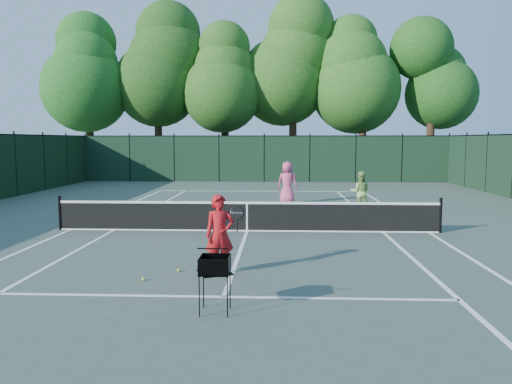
{
  "coord_description": "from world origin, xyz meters",
  "views": [
    {
      "loc": [
        0.95,
        -14.97,
        2.78
      ],
      "look_at": [
        0.23,
        1.0,
        1.1
      ],
      "focal_mm": 35.0,
      "sensor_mm": 36.0,
      "label": 1
    }
  ],
  "objects_px": {
    "player_pink": "(287,183)",
    "ball_hopper": "(215,265)",
    "coach": "(220,235)",
    "player_green": "(360,192)",
    "loose_ball_near_cart": "(179,270)",
    "loose_ball_midcourt": "(143,279)"
  },
  "relations": [
    {
      "from": "coach",
      "to": "player_green",
      "type": "bearing_deg",
      "value": 46.65
    },
    {
      "from": "player_pink",
      "to": "loose_ball_midcourt",
      "type": "height_order",
      "value": "player_pink"
    },
    {
      "from": "player_pink",
      "to": "player_green",
      "type": "bearing_deg",
      "value": 155.38
    },
    {
      "from": "loose_ball_midcourt",
      "to": "player_pink",
      "type": "bearing_deg",
      "value": 75.85
    },
    {
      "from": "coach",
      "to": "ball_hopper",
      "type": "relative_size",
      "value": 1.8
    },
    {
      "from": "player_pink",
      "to": "ball_hopper",
      "type": "bearing_deg",
      "value": 102.93
    },
    {
      "from": "player_green",
      "to": "ball_hopper",
      "type": "bearing_deg",
      "value": 75.87
    },
    {
      "from": "player_pink",
      "to": "ball_hopper",
      "type": "relative_size",
      "value": 2.0
    },
    {
      "from": "loose_ball_near_cart",
      "to": "player_pink",
      "type": "bearing_deg",
      "value": 77.7
    },
    {
      "from": "player_pink",
      "to": "ball_hopper",
      "type": "height_order",
      "value": "player_pink"
    },
    {
      "from": "ball_hopper",
      "to": "loose_ball_midcourt",
      "type": "distance_m",
      "value": 2.52
    },
    {
      "from": "coach",
      "to": "ball_hopper",
      "type": "xyz_separation_m",
      "value": [
        0.19,
        -2.28,
        -0.06
      ]
    },
    {
      "from": "coach",
      "to": "player_pink",
      "type": "height_order",
      "value": "player_pink"
    },
    {
      "from": "loose_ball_midcourt",
      "to": "player_green",
      "type": "bearing_deg",
      "value": 58.73
    },
    {
      "from": "coach",
      "to": "player_pink",
      "type": "distance_m",
      "value": 11.69
    },
    {
      "from": "coach",
      "to": "player_green",
      "type": "relative_size",
      "value": 1.05
    },
    {
      "from": "coach",
      "to": "loose_ball_midcourt",
      "type": "bearing_deg",
      "value": -177.63
    },
    {
      "from": "player_green",
      "to": "loose_ball_near_cart",
      "type": "height_order",
      "value": "player_green"
    },
    {
      "from": "player_pink",
      "to": "ball_hopper",
      "type": "distance_m",
      "value": 13.94
    },
    {
      "from": "ball_hopper",
      "to": "loose_ball_near_cart",
      "type": "relative_size",
      "value": 13.58
    },
    {
      "from": "ball_hopper",
      "to": "loose_ball_near_cart",
      "type": "height_order",
      "value": "ball_hopper"
    },
    {
      "from": "loose_ball_near_cart",
      "to": "loose_ball_midcourt",
      "type": "bearing_deg",
      "value": -129.11
    }
  ]
}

